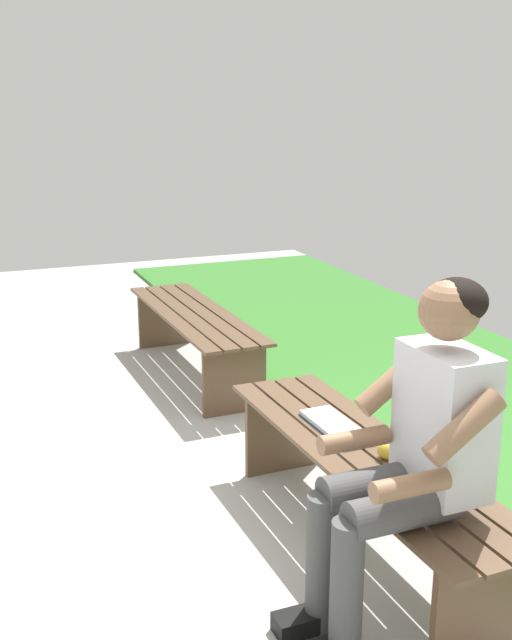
# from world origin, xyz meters

# --- Properties ---
(ground_plane) EXTENTS (10.00, 7.00, 0.04)m
(ground_plane) POSITION_xyz_m (1.13, 1.00, -0.02)
(ground_plane) COLOR #B2B2AD
(grass_strip) EXTENTS (9.00, 2.07, 0.03)m
(grass_strip) POSITION_xyz_m (1.13, -1.41, 0.01)
(grass_strip) COLOR #387A2D
(grass_strip) RESTS_ON ground
(bench_near) EXTENTS (1.77, 0.47, 0.44)m
(bench_near) POSITION_xyz_m (0.00, 0.00, 0.34)
(bench_near) COLOR brown
(bench_near) RESTS_ON ground
(bench_far) EXTENTS (1.68, 0.47, 0.44)m
(bench_far) POSITION_xyz_m (2.25, 0.00, 0.33)
(bench_far) COLOR brown
(bench_far) RESTS_ON ground
(person_seated) EXTENTS (0.50, 0.69, 1.24)m
(person_seated) POSITION_xyz_m (-0.48, 0.10, 0.68)
(person_seated) COLOR silver
(person_seated) RESTS_ON ground
(apple) EXTENTS (0.07, 0.07, 0.07)m
(apple) POSITION_xyz_m (-0.10, -0.04, 0.48)
(apple) COLOR gold
(apple) RESTS_ON bench_near
(book_open) EXTENTS (0.42, 0.17, 0.02)m
(book_open) POSITION_xyz_m (0.22, 0.01, 0.45)
(book_open) COLOR white
(book_open) RESTS_ON bench_near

